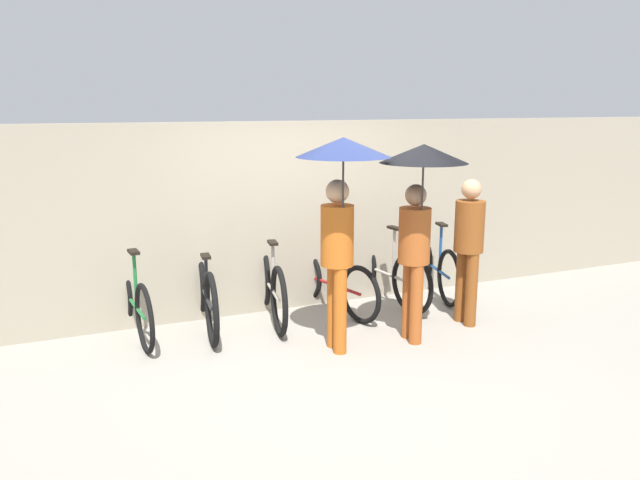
{
  "coord_description": "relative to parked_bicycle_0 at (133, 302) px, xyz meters",
  "views": [
    {
      "loc": [
        -2.5,
        -4.9,
        2.4
      ],
      "look_at": [
        0.0,
        0.97,
        1.0
      ],
      "focal_mm": 35.0,
      "sensor_mm": 36.0,
      "label": 1
    }
  ],
  "objects": [
    {
      "name": "ground_plane",
      "position": [
        1.86,
        -1.59,
        -0.37
      ],
      "size": [
        30.0,
        30.0,
        0.0
      ],
      "primitive_type": "plane",
      "color": "gray"
    },
    {
      "name": "back_wall",
      "position": [
        1.86,
        0.27,
        0.73
      ],
      "size": [
        11.71,
        0.12,
        2.21
      ],
      "color": "gray",
      "rests_on": "ground"
    },
    {
      "name": "parked_bicycle_0",
      "position": [
        0.0,
        0.0,
        0.0
      ],
      "size": [
        0.44,
        1.7,
        1.1
      ],
      "rotation": [
        0.0,
        0.0,
        1.66
      ],
      "color": "black",
      "rests_on": "ground"
    },
    {
      "name": "parked_bicycle_1",
      "position": [
        0.74,
        -0.06,
        0.02
      ],
      "size": [
        0.44,
        1.81,
        1.09
      ],
      "rotation": [
        0.0,
        0.0,
        1.47
      ],
      "color": "black",
      "rests_on": "ground"
    },
    {
      "name": "parked_bicycle_2",
      "position": [
        1.49,
        -0.07,
        0.02
      ],
      "size": [
        0.46,
        1.75,
        1.04
      ],
      "rotation": [
        0.0,
        0.0,
        1.42
      ],
      "color": "black",
      "rests_on": "ground"
    },
    {
      "name": "parked_bicycle_3",
      "position": [
        2.23,
        -0.07,
        -0.02
      ],
      "size": [
        0.58,
        1.67,
        1.02
      ],
      "rotation": [
        0.0,
        0.0,
        1.82
      ],
      "color": "black",
      "rests_on": "ground"
    },
    {
      "name": "parked_bicycle_4",
      "position": [
        2.97,
        -0.01,
        0.01
      ],
      "size": [
        0.44,
        1.82,
        1.08
      ],
      "rotation": [
        0.0,
        0.0,
        1.69
      ],
      "color": "black",
      "rests_on": "ground"
    },
    {
      "name": "parked_bicycle_5",
      "position": [
        3.72,
        0.01,
        -0.0
      ],
      "size": [
        0.53,
        1.63,
        1.01
      ],
      "rotation": [
        0.0,
        0.0,
        1.35
      ],
      "color": "black",
      "rests_on": "ground"
    },
    {
      "name": "pedestrian_leading",
      "position": [
        1.79,
        -1.26,
        1.21
      ],
      "size": [
        0.88,
        0.88,
        2.1
      ],
      "rotation": [
        0.0,
        0.0,
        3.09
      ],
      "color": "#B25619",
      "rests_on": "ground"
    },
    {
      "name": "pedestrian_center",
      "position": [
        2.61,
        -1.33,
        1.15
      ],
      "size": [
        0.85,
        0.85,
        2.02
      ],
      "rotation": [
        0.0,
        0.0,
        3.04
      ],
      "color": "#9E4C1E",
      "rests_on": "ground"
    },
    {
      "name": "pedestrian_trailing",
      "position": [
        3.43,
        -1.05,
        0.57
      ],
      "size": [
        0.32,
        0.32,
        1.61
      ],
      "rotation": [
        0.0,
        0.0,
        3.15
      ],
      "color": "brown",
      "rests_on": "ground"
    }
  ]
}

